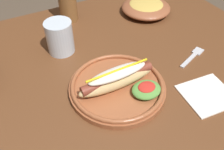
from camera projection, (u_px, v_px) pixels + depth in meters
The scene contains 6 objects.
dining_table at pixel (98, 95), 0.79m from camera, with size 1.20×0.84×0.74m.
hot_dog_plate at pixel (119, 84), 0.64m from camera, with size 0.26×0.26×0.08m.
fork at pixel (193, 56), 0.76m from camera, with size 0.12×0.06×0.00m.
water_cup at pixel (60, 37), 0.75m from camera, with size 0.08×0.08×0.10m, color silver.
side_bowl at pixel (146, 7), 0.94m from camera, with size 0.19×0.19×0.05m.
napkin at pixel (208, 95), 0.64m from camera, with size 0.13×0.12×0.00m, color white.
Camera 1 is at (-0.21, -0.48, 1.22)m, focal length 38.94 mm.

